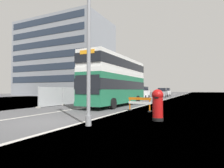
{
  "coord_description": "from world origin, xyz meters",
  "views": [
    {
      "loc": [
        7.53,
        -7.43,
        1.71
      ],
      "look_at": [
        0.62,
        7.01,
        2.2
      ],
      "focal_mm": 29.96,
      "sensor_mm": 36.0,
      "label": 1
    }
  ],
  "objects": [
    {
      "name": "red_pillar_postbox",
      "position": [
        5.35,
        2.95,
        0.95
      ],
      "size": [
        0.63,
        0.63,
        1.73
      ],
      "color": "black",
      "rests_on": "ground"
    },
    {
      "name": "bare_tree_far_verge_mid",
      "position": [
        -11.89,
        40.83,
        2.38
      ],
      "size": [
        2.0,
        2.3,
        4.48
      ],
      "color": "#4C3D2D",
      "rests_on": "ground"
    },
    {
      "name": "car_receding_far",
      "position": [
        -1.11,
        45.11,
        1.03
      ],
      "size": [
        2.09,
        4.41,
        2.19
      ],
      "color": "silver",
      "rests_on": "ground"
    },
    {
      "name": "bare_tree_far_verge_near",
      "position": [
        -10.73,
        32.49,
        2.03
      ],
      "size": [
        2.8,
        1.79,
        4.73
      ],
      "color": "#4C3D2D",
      "rests_on": "ground"
    },
    {
      "name": "car_oncoming_near",
      "position": [
        -3.57,
        30.75,
        1.1
      ],
      "size": [
        2.08,
        4.4,
        2.36
      ],
      "color": "silver",
      "rests_on": "ground"
    },
    {
      "name": "roadworks_barrier",
      "position": [
        3.04,
        7.05,
        0.69
      ],
      "size": [
        1.93,
        0.72,
        1.09
      ],
      "color": "orange",
      "rests_on": "ground"
    },
    {
      "name": "car_receding_mid",
      "position": [
        -0.68,
        37.11,
        0.98
      ],
      "size": [
        2.1,
        3.93,
        2.11
      ],
      "color": "gray",
      "rests_on": "ground"
    },
    {
      "name": "lamppost_foreground",
      "position": [
        2.7,
        0.09,
        3.74
      ],
      "size": [
        0.29,
        0.7,
        7.94
      ],
      "color": "gray",
      "rests_on": "ground"
    },
    {
      "name": "construction_site_fence",
      "position": [
        -6.24,
        15.54,
        0.97
      ],
      "size": [
        0.44,
        20.6,
        2.03
      ],
      "color": "#A8AAAD",
      "rests_on": "ground"
    },
    {
      "name": "backdrop_office_block",
      "position": [
        -30.3,
        38.04,
        11.08
      ],
      "size": [
        26.96,
        16.63,
        22.15
      ],
      "color": "gray",
      "rests_on": "ground"
    },
    {
      "name": "double_decker_bus",
      "position": [
        -0.68,
        10.92,
        2.73
      ],
      "size": [
        2.97,
        11.43,
        5.13
      ],
      "color": "#1E6B47",
      "rests_on": "ground"
    },
    {
      "name": "ground",
      "position": [
        0.54,
        0.13,
        -0.05
      ],
      "size": [
        140.0,
        280.0,
        0.1
      ],
      "color": "#4C4C4F"
    }
  ]
}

